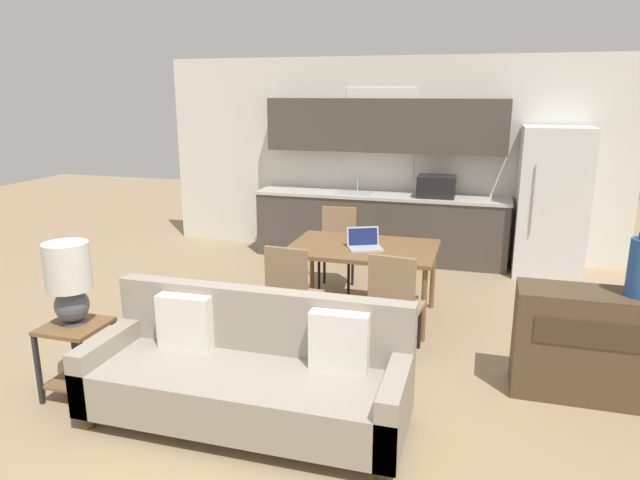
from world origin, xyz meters
The scene contains 13 objects.
ground_plane centered at (0.00, 0.00, 0.00)m, with size 20.00×20.00×0.00m, color #9E8460.
wall_back centered at (0.00, 4.63, 1.35)m, with size 6.40×0.07×2.70m.
kitchen_counter centered at (0.01, 4.33, 0.84)m, with size 3.40×0.65×2.15m.
refrigerator centered at (2.15, 4.20, 0.92)m, with size 0.81×0.79×1.83m.
dining_table centered at (0.22, 2.14, 0.68)m, with size 1.45×1.00×0.74m.
couch centered at (-0.13, 0.06, 0.34)m, with size 2.21×0.80×0.88m.
side_table centered at (-1.50, 0.01, 0.38)m, with size 0.43×0.43×0.57m.
table_lamp centered at (-1.51, 0.02, 0.93)m, with size 0.32×0.32×0.62m.
credenza centered at (2.23, 1.07, 0.41)m, with size 1.18×0.43×0.83m.
dining_chair_near_left centered at (-0.25, 1.32, 0.51)m, with size 0.45×0.45×0.94m.
dining_chair_near_right centered at (0.68, 1.31, 0.51)m, with size 0.46×0.46×0.94m.
dining_chair_far_left centered at (-0.25, 2.95, 0.51)m, with size 0.46×0.46×0.94m.
laptop centered at (0.24, 2.08, 0.79)m, with size 0.40×0.37×0.20m.
Camera 1 is at (1.34, -3.24, 2.24)m, focal length 32.00 mm.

